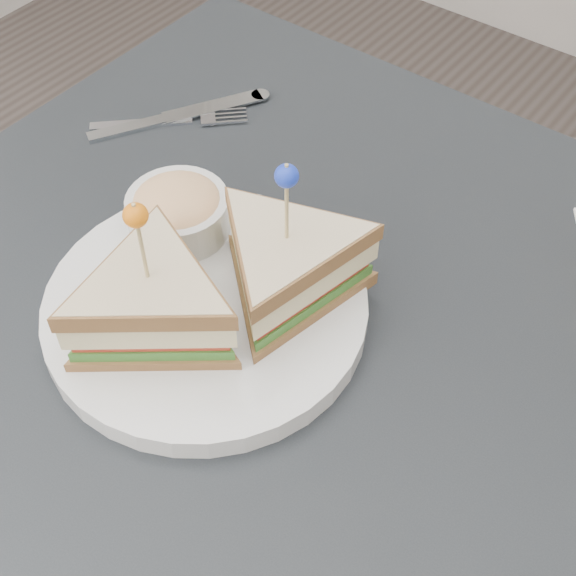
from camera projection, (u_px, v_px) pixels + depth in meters
The scene contains 4 objects.
table at pixel (273, 377), 0.75m from camera, with size 0.80×0.80×0.75m.
plate_meal at pixel (213, 282), 0.67m from camera, with size 0.32×0.32×0.17m.
cutlery_fork at pixel (177, 120), 0.88m from camera, with size 0.14×0.13×0.00m.
cutlery_knife at pixel (172, 117), 0.88m from camera, with size 0.12×0.19×0.01m.
Camera 1 is at (0.27, -0.33, 1.30)m, focal length 50.00 mm.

